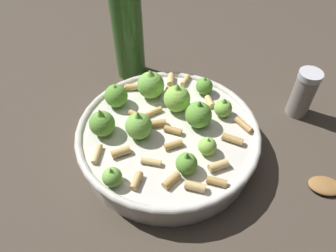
{
  "coord_description": "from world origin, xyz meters",
  "views": [
    {
      "loc": [
        -0.17,
        0.3,
        0.43
      ],
      "look_at": [
        0.0,
        0.0,
        0.06
      ],
      "focal_mm": 33.95,
      "sensor_mm": 36.0,
      "label": 1
    }
  ],
  "objects": [
    {
      "name": "ground_plane",
      "position": [
        0.0,
        0.0,
        0.0
      ],
      "size": [
        2.4,
        2.4,
        0.0
      ],
      "primitive_type": "plane",
      "color": "#42382D"
    },
    {
      "name": "olive_oil_bottle",
      "position": [
        0.18,
        -0.15,
        0.1
      ],
      "size": [
        0.06,
        0.06,
        0.23
      ],
      "color": "#336023",
      "rests_on": "ground"
    },
    {
      "name": "cooking_pan",
      "position": [
        0.0,
        -0.0,
        0.03
      ],
      "size": [
        0.3,
        0.3,
        0.11
      ],
      "color": "beige",
      "rests_on": "ground"
    },
    {
      "name": "pepper_shaker",
      "position": [
        -0.17,
        -0.2,
        0.05
      ],
      "size": [
        0.04,
        0.04,
        0.1
      ],
      "color": "gray",
      "rests_on": "ground"
    }
  ]
}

